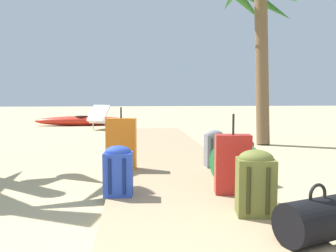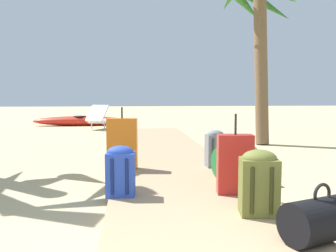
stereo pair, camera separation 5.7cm
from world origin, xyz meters
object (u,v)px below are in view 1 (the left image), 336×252
suitcase_red (233,164)px  backpack_blue (118,169)px  backpack_olive (256,181)px  lounge_chair (106,119)px  duffel_bag_green (235,162)px  suitcase_orange (121,144)px  palm_tree_far_right (263,10)px  kayak (82,121)px  duffel_bag_black (317,220)px  backpack_grey (214,148)px

suitcase_red → backpack_blue: 1.21m
backpack_olive → lounge_chair: size_ratio=0.35×
duffel_bag_green → lounge_chair: size_ratio=0.36×
suitcase_orange → palm_tree_far_right: (3.06, 2.90, 2.59)m
duffel_bag_green → kayak: size_ratio=0.18×
duffel_bag_black → lounge_chair: size_ratio=0.38×
backpack_olive → duffel_bag_black: backpack_olive is taller
lounge_chair → kayak: bearing=125.9°
suitcase_red → suitcase_orange: bearing=131.1°
suitcase_orange → kayak: (-1.74, 8.29, -0.26)m
suitcase_orange → suitcase_red: bearing=-48.9°
duffel_bag_green → duffel_bag_black: size_ratio=0.94×
suitcase_red → palm_tree_far_right: bearing=66.8°
backpack_blue → palm_tree_far_right: palm_tree_far_right is taller
backpack_grey → kayak: bearing=110.4°
backpack_olive → kayak: 10.78m
palm_tree_far_right → kayak: (-4.80, 5.38, -2.85)m
duffel_bag_green → suitcase_red: bearing=-107.6°
backpack_blue → lounge_chair: size_ratio=0.32×
backpack_olive → suitcase_red: 0.68m
suitcase_red → backpack_blue: size_ratio=1.62×
backpack_blue → backpack_olive: bearing=-30.3°
suitcase_orange → duffel_bag_black: size_ratio=1.39×
backpack_grey → backpack_blue: 1.91m
duffel_bag_black → palm_tree_far_right: 6.44m
backpack_olive → duffel_bag_black: bearing=-68.5°
duffel_bag_black → duffel_bag_green: bearing=90.9°
suitcase_orange → backpack_blue: bearing=-89.4°
backpack_blue → kayak: 9.81m
suitcase_orange → palm_tree_far_right: palm_tree_far_right is taller
duffel_bag_green → palm_tree_far_right: size_ratio=0.15×
backpack_grey → palm_tree_far_right: 4.29m
palm_tree_far_right → lounge_chair: palm_tree_far_right is taller
backpack_grey → duffel_bag_black: bearing=-87.2°
duffel_bag_green → backpack_grey: backpack_grey is taller
duffel_bag_green → kayak: 9.53m
duffel_bag_black → palm_tree_far_right: (1.59, 5.59, 2.79)m
lounge_chair → kayak: 1.71m
suitcase_orange → backpack_grey: suitcase_orange is taller
backpack_olive → backpack_blue: bearing=149.7°
backpack_grey → palm_tree_far_right: (1.72, 2.90, 2.66)m
duffel_bag_green → backpack_blue: (-1.42, -0.67, 0.08)m
kayak → duffel_bag_black: bearing=-73.7°
backpack_grey → duffel_bag_black: backpack_grey is taller
backpack_blue → duffel_bag_black: bearing=-42.2°
suitcase_red → lounge_chair: 8.53m
suitcase_orange → kayak: suitcase_orange is taller
backpack_blue → palm_tree_far_right: size_ratio=0.13×
backpack_olive → duffel_bag_green: 1.40m
backpack_blue → palm_tree_far_right: (3.05, 4.27, 2.67)m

